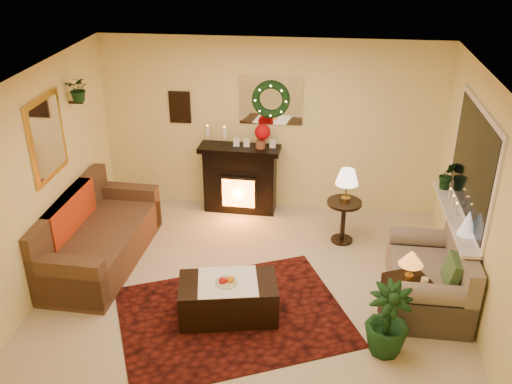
# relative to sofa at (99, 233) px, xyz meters

# --- Properties ---
(floor) EXTENTS (5.00, 5.00, 0.00)m
(floor) POSITION_rel_sofa_xyz_m (2.04, -0.38, -0.43)
(floor) COLOR beige
(floor) RESTS_ON ground
(ceiling) EXTENTS (5.00, 5.00, 0.00)m
(ceiling) POSITION_rel_sofa_xyz_m (2.04, -0.38, 2.17)
(ceiling) COLOR white
(ceiling) RESTS_ON ground
(wall_back) EXTENTS (5.00, 5.00, 0.00)m
(wall_back) POSITION_rel_sofa_xyz_m (2.04, 1.87, 0.87)
(wall_back) COLOR #EFD88C
(wall_back) RESTS_ON ground
(wall_front) EXTENTS (5.00, 5.00, 0.00)m
(wall_front) POSITION_rel_sofa_xyz_m (2.04, -2.63, 0.87)
(wall_front) COLOR #EFD88C
(wall_front) RESTS_ON ground
(wall_left) EXTENTS (4.50, 4.50, 0.00)m
(wall_left) POSITION_rel_sofa_xyz_m (-0.46, -0.38, 0.87)
(wall_left) COLOR #EFD88C
(wall_left) RESTS_ON ground
(wall_right) EXTENTS (4.50, 4.50, 0.00)m
(wall_right) POSITION_rel_sofa_xyz_m (4.54, -0.38, 0.87)
(wall_right) COLOR #EFD88C
(wall_right) RESTS_ON ground
(area_rug) EXTENTS (3.04, 2.72, 0.01)m
(area_rug) POSITION_rel_sofa_xyz_m (1.88, -0.93, -0.42)
(area_rug) COLOR #4B0E02
(area_rug) RESTS_ON floor
(sofa) EXTENTS (1.04, 2.18, 0.92)m
(sofa) POSITION_rel_sofa_xyz_m (0.00, 0.00, 0.00)
(sofa) COLOR brown
(sofa) RESTS_ON floor
(red_throw) EXTENTS (0.72, 1.17, 0.02)m
(red_throw) POSITION_rel_sofa_xyz_m (-0.01, 0.15, 0.02)
(red_throw) COLOR #B93A21
(red_throw) RESTS_ON sofa
(fireplace) EXTENTS (1.08, 0.38, 0.98)m
(fireplace) POSITION_rel_sofa_xyz_m (1.60, 1.66, 0.12)
(fireplace) COLOR black
(fireplace) RESTS_ON floor
(poinsettia) EXTENTS (0.23, 0.23, 0.23)m
(poinsettia) POSITION_rel_sofa_xyz_m (1.94, 1.61, 0.87)
(poinsettia) COLOR #A20608
(poinsettia) RESTS_ON fireplace
(mantel_candle_a) EXTENTS (0.06, 0.06, 0.17)m
(mantel_candle_a) POSITION_rel_sofa_xyz_m (1.13, 1.66, 0.83)
(mantel_candle_a) COLOR #F5EEC5
(mantel_candle_a) RESTS_ON fireplace
(mantel_candle_b) EXTENTS (0.06, 0.06, 0.18)m
(mantel_candle_b) POSITION_rel_sofa_xyz_m (1.39, 1.62, 0.83)
(mantel_candle_b) COLOR beige
(mantel_candle_b) RESTS_ON fireplace
(mantel_mirror) EXTENTS (0.92, 0.02, 0.72)m
(mantel_mirror) POSITION_rel_sofa_xyz_m (2.04, 1.85, 1.27)
(mantel_mirror) COLOR white
(mantel_mirror) RESTS_ON wall_back
(wreath) EXTENTS (0.55, 0.11, 0.55)m
(wreath) POSITION_rel_sofa_xyz_m (2.04, 1.81, 1.29)
(wreath) COLOR #194719
(wreath) RESTS_ON wall_back
(wall_art) EXTENTS (0.32, 0.03, 0.48)m
(wall_art) POSITION_rel_sofa_xyz_m (0.69, 1.85, 1.12)
(wall_art) COLOR #381E11
(wall_art) RESTS_ON wall_back
(gold_mirror) EXTENTS (0.03, 0.84, 1.00)m
(gold_mirror) POSITION_rel_sofa_xyz_m (-0.44, -0.08, 1.32)
(gold_mirror) COLOR gold
(gold_mirror) RESTS_ON wall_left
(hanging_plant) EXTENTS (0.33, 0.28, 0.36)m
(hanging_plant) POSITION_rel_sofa_xyz_m (-0.30, 0.67, 1.54)
(hanging_plant) COLOR #194719
(hanging_plant) RESTS_ON wall_left
(loveseat) EXTENTS (0.86, 1.45, 0.83)m
(loveseat) POSITION_rel_sofa_xyz_m (4.10, -0.35, -0.01)
(loveseat) COLOR gray
(loveseat) RESTS_ON floor
(window_frame) EXTENTS (0.03, 1.86, 1.36)m
(window_frame) POSITION_rel_sofa_xyz_m (4.53, 0.17, 1.12)
(window_frame) COLOR white
(window_frame) RESTS_ON wall_right
(window_glass) EXTENTS (0.02, 1.70, 1.22)m
(window_glass) POSITION_rel_sofa_xyz_m (4.51, 0.17, 1.12)
(window_glass) COLOR black
(window_glass) RESTS_ON wall_right
(window_sill) EXTENTS (0.22, 1.86, 0.04)m
(window_sill) POSITION_rel_sofa_xyz_m (4.42, 0.17, 0.44)
(window_sill) COLOR white
(window_sill) RESTS_ON wall_right
(mini_tree) EXTENTS (0.20, 0.20, 0.30)m
(mini_tree) POSITION_rel_sofa_xyz_m (4.45, -0.30, 0.61)
(mini_tree) COLOR white
(mini_tree) RESTS_ON window_sill
(sill_plant) EXTENTS (0.28, 0.23, 0.51)m
(sill_plant) POSITION_rel_sofa_xyz_m (4.43, 0.88, 0.65)
(sill_plant) COLOR #1B5B24
(sill_plant) RESTS_ON window_sill
(side_table_round) EXTENTS (0.63, 0.63, 0.62)m
(side_table_round) POSITION_rel_sofa_xyz_m (3.14, 0.89, -0.10)
(side_table_round) COLOR black
(side_table_round) RESTS_ON floor
(lamp_cream) EXTENTS (0.31, 0.31, 0.47)m
(lamp_cream) POSITION_rel_sofa_xyz_m (3.15, 0.92, 0.45)
(lamp_cream) COLOR #FFDFBD
(lamp_cream) RESTS_ON side_table_round
(end_table_square) EXTENTS (0.58, 0.58, 0.54)m
(end_table_square) POSITION_rel_sofa_xyz_m (3.81, -0.76, -0.16)
(end_table_square) COLOR black
(end_table_square) RESTS_ON floor
(lamp_tiffany) EXTENTS (0.26, 0.26, 0.39)m
(lamp_tiffany) POSITION_rel_sofa_xyz_m (3.80, -0.74, 0.31)
(lamp_tiffany) COLOR orange
(lamp_tiffany) RESTS_ON end_table_square
(coffee_table) EXTENTS (1.18, 0.79, 0.46)m
(coffee_table) POSITION_rel_sofa_xyz_m (1.83, -0.92, -0.22)
(coffee_table) COLOR black
(coffee_table) RESTS_ON floor
(fruit_bowl) EXTENTS (0.25, 0.25, 0.06)m
(fruit_bowl) POSITION_rel_sofa_xyz_m (1.82, -0.95, 0.02)
(fruit_bowl) COLOR beige
(fruit_bowl) RESTS_ON coffee_table
(floor_palm) EXTENTS (1.39, 1.39, 2.43)m
(floor_palm) POSITION_rel_sofa_xyz_m (3.54, -1.30, 0.02)
(floor_palm) COLOR #145015
(floor_palm) RESTS_ON floor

